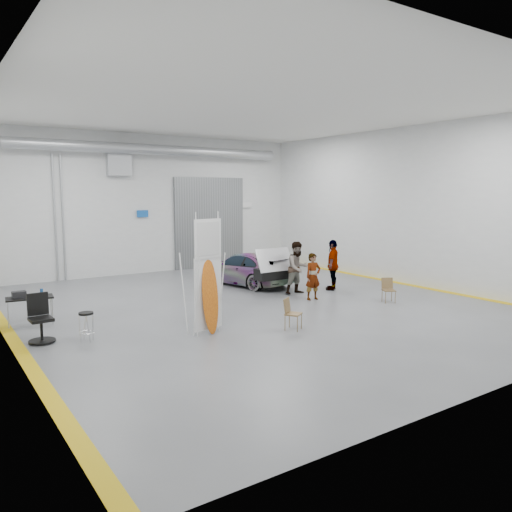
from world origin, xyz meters
TOP-DOWN VIEW (x-y plane):
  - ground at (0.00, 0.00)m, footprint 16.00×16.00m
  - room_shell at (0.24, 2.22)m, footprint 14.02×16.18m
  - sedan_car at (1.73, 3.22)m, footprint 2.59×4.48m
  - person_a at (2.09, -0.36)m, footprint 0.60×0.43m
  - person_b at (2.28, 0.67)m, footprint 0.90×0.69m
  - person_c at (3.78, 0.53)m, footprint 1.11×0.99m
  - surfboard_display at (-2.71, -1.97)m, footprint 0.85×0.36m
  - folding_chair_near at (-0.70, -2.85)m, footprint 0.53×0.58m
  - folding_chair_far at (3.83, -2.05)m, footprint 0.50×0.54m
  - shop_stool at (-5.40, -0.92)m, footprint 0.36×0.36m
  - work_table at (-6.28, 1.54)m, footprint 1.23×0.72m
  - office_chair at (-6.31, -0.35)m, footprint 0.61×0.61m
  - trunk_lid at (1.73, 1.37)m, footprint 1.42×0.86m

SIDE VIEW (x-z plane):
  - ground at x=0.00m, z-range 0.00..0.00m
  - folding_chair_far at x=3.83m, z-range -0.15..0.63m
  - folding_chair_near at x=-0.70m, z-range -0.15..0.66m
  - shop_stool at x=-5.40m, z-range 0.00..0.71m
  - office_chair at x=-6.31m, z-range -0.07..1.07m
  - sedan_car at x=1.73m, z-range 0.00..1.22m
  - work_table at x=-6.28m, z-range 0.26..1.22m
  - person_a at x=2.09m, z-range 0.00..1.55m
  - person_c at x=3.78m, z-range 0.00..1.83m
  - person_b at x=2.28m, z-range 0.00..1.84m
  - surfboard_display at x=-2.71m, z-range -0.29..2.77m
  - trunk_lid at x=1.73m, z-range 1.22..1.26m
  - room_shell at x=0.24m, z-range 1.07..7.08m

